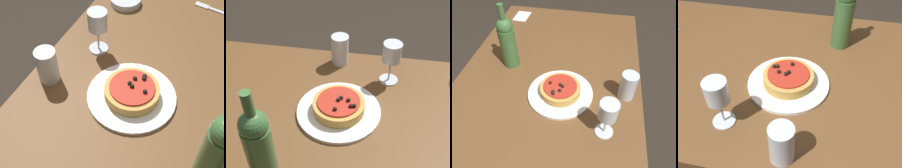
{
  "view_description": "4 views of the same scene",
  "coord_description": "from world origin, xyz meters",
  "views": [
    {
      "loc": [
        0.6,
        0.13,
        1.55
      ],
      "look_at": [
        0.08,
        -0.12,
        0.88
      ],
      "focal_mm": 50.0,
      "sensor_mm": 36.0,
      "label": 1
    },
    {
      "loc": [
        -0.1,
        0.65,
        1.53
      ],
      "look_at": [
        0.03,
        -0.14,
        0.84
      ],
      "focal_mm": 50.0,
      "sensor_mm": 36.0,
      "label": 2
    },
    {
      "loc": [
        -0.61,
        -0.21,
        1.48
      ],
      "look_at": [
        0.05,
        -0.09,
        0.8
      ],
      "focal_mm": 35.0,
      "sensor_mm": 36.0,
      "label": 3
    },
    {
      "loc": [
        0.16,
        -0.72,
        1.4
      ],
      "look_at": [
        0.03,
        -0.1,
        0.8
      ],
      "focal_mm": 42.0,
      "sensor_mm": 36.0,
      "label": 4
    }
  ],
  "objects": [
    {
      "name": "dining_table",
      "position": [
        0.0,
        0.0,
        0.68
      ],
      "size": [
        1.57,
        0.85,
        0.77
      ],
      "color": "brown",
      "rests_on": "ground_plane"
    },
    {
      "name": "dinner_plate",
      "position": [
        0.02,
        -0.08,
        0.78
      ],
      "size": [
        0.28,
        0.28,
        0.01
      ],
      "color": "white",
      "rests_on": "dining_table"
    },
    {
      "name": "pizza",
      "position": [
        0.02,
        -0.08,
        0.8
      ],
      "size": [
        0.17,
        0.17,
        0.05
      ],
      "color": "gold",
      "rests_on": "dinner_plate"
    },
    {
      "name": "wine_glass",
      "position": [
        -0.14,
        -0.27,
        0.89
      ],
      "size": [
        0.07,
        0.07,
        0.16
      ],
      "color": "silver",
      "rests_on": "dining_table"
    },
    {
      "name": "wine_bottle",
      "position": [
        0.17,
        0.2,
        0.9
      ],
      "size": [
        0.07,
        0.07,
        0.31
      ],
      "color": "#3D6B38",
      "rests_on": "dining_table"
    },
    {
      "name": "water_cup",
      "position": [
        0.06,
        -0.35,
        0.83
      ],
      "size": [
        0.07,
        0.07,
        0.12
      ],
      "color": "silver",
      "rests_on": "dining_table"
    }
  ]
}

